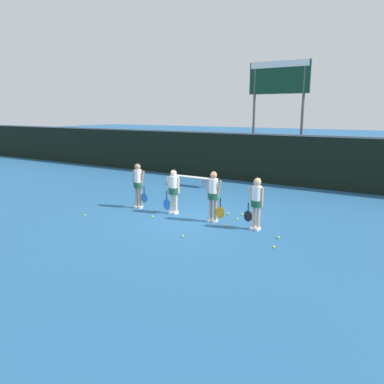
% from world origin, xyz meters
% --- Properties ---
extents(ground_plane, '(140.00, 140.00, 0.00)m').
position_xyz_m(ground_plane, '(0.00, 0.00, 0.00)').
color(ground_plane, '#235684').
extents(fence_windscreen, '(60.00, 0.08, 2.51)m').
position_xyz_m(fence_windscreen, '(0.00, 7.32, 1.27)').
color(fence_windscreen, black).
rests_on(fence_windscreen, ground_plane).
extents(scoreboard, '(3.22, 0.15, 6.12)m').
position_xyz_m(scoreboard, '(-0.31, 8.94, 4.72)').
color(scoreboard, '#515156').
rests_on(scoreboard, ground_plane).
extents(bench_courtside, '(1.89, 0.37, 0.46)m').
position_xyz_m(bench_courtside, '(-3.09, 4.73, 0.40)').
color(bench_courtside, silver).
rests_on(bench_courtside, ground_plane).
extents(player_0, '(0.62, 0.33, 1.72)m').
position_xyz_m(player_0, '(-2.46, 0.06, 1.01)').
color(player_0, tan).
rests_on(player_0, ground_plane).
extents(player_1, '(0.66, 0.37, 1.61)m').
position_xyz_m(player_1, '(-0.88, 0.09, 0.94)').
color(player_1, beige).
rests_on(player_1, ground_plane).
extents(player_2, '(0.65, 0.35, 1.69)m').
position_xyz_m(player_2, '(0.81, -0.05, 0.99)').
color(player_2, tan).
rests_on(player_2, ground_plane).
extents(player_3, '(0.62, 0.34, 1.63)m').
position_xyz_m(player_3, '(2.33, -0.09, 0.96)').
color(player_3, tan).
rests_on(player_3, ground_plane).
extents(tennis_ball_0, '(0.07, 0.07, 0.07)m').
position_xyz_m(tennis_ball_0, '(3.22, -0.53, 0.03)').
color(tennis_ball_0, '#CCE033').
rests_on(tennis_ball_0, ground_plane).
extents(tennis_ball_1, '(0.07, 0.07, 0.07)m').
position_xyz_m(tennis_ball_1, '(1.31, 1.16, 0.03)').
color(tennis_ball_1, '#CCE033').
rests_on(tennis_ball_1, ground_plane).
extents(tennis_ball_2, '(0.07, 0.07, 0.07)m').
position_xyz_m(tennis_ball_2, '(3.37, -1.35, 0.03)').
color(tennis_ball_2, '#CCE033').
rests_on(tennis_ball_2, ground_plane).
extents(tennis_ball_3, '(0.07, 0.07, 0.07)m').
position_xyz_m(tennis_ball_3, '(0.83, 1.02, 0.03)').
color(tennis_ball_3, '#CCE033').
rests_on(tennis_ball_3, ground_plane).
extents(tennis_ball_4, '(0.07, 0.07, 0.07)m').
position_xyz_m(tennis_ball_4, '(-1.95, 1.48, 0.03)').
color(tennis_ball_4, '#CCE033').
rests_on(tennis_ball_4, ground_plane).
extents(tennis_ball_5, '(0.07, 0.07, 0.07)m').
position_xyz_m(tennis_ball_5, '(-1.61, 1.17, 0.03)').
color(tennis_ball_5, '#CCE033').
rests_on(tennis_ball_5, ground_plane).
extents(tennis_ball_6, '(0.07, 0.07, 0.07)m').
position_xyz_m(tennis_ball_6, '(0.82, -1.91, 0.03)').
color(tennis_ball_6, '#CCE033').
rests_on(tennis_ball_6, ground_plane).
extents(tennis_ball_7, '(0.07, 0.07, 0.07)m').
position_xyz_m(tennis_ball_7, '(-1.20, -0.72, 0.04)').
color(tennis_ball_7, '#CCE033').
rests_on(tennis_ball_7, ground_plane).
extents(tennis_ball_8, '(0.07, 0.07, 0.07)m').
position_xyz_m(tennis_ball_8, '(1.40, -0.29, 0.03)').
color(tennis_ball_8, '#CCE033').
rests_on(tennis_ball_8, ground_plane).
extents(tennis_ball_9, '(0.07, 0.07, 0.07)m').
position_xyz_m(tennis_ball_9, '(-1.66, -0.17, 0.03)').
color(tennis_ball_9, '#CCE033').
rests_on(tennis_ball_9, ground_plane).
extents(tennis_ball_10, '(0.06, 0.06, 0.06)m').
position_xyz_m(tennis_ball_10, '(-3.33, -1.82, 0.03)').
color(tennis_ball_10, '#CCE033').
rests_on(tennis_ball_10, ground_plane).
extents(tennis_ball_11, '(0.07, 0.07, 0.07)m').
position_xyz_m(tennis_ball_11, '(1.41, 0.55, 0.03)').
color(tennis_ball_11, '#CCE033').
rests_on(tennis_ball_11, ground_plane).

